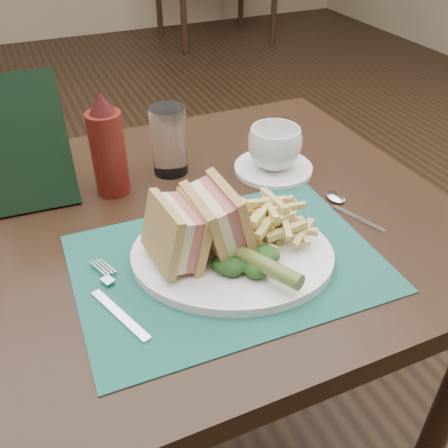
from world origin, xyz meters
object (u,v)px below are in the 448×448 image
sandwich_half_b (205,222)px  check_presenter (25,144)px  saucer (273,168)px  drinking_glass (169,141)px  table_main (194,360)px  coffee_cup (275,148)px  ketchup_bottle (107,144)px  sandwich_half_a (162,237)px  plate (232,255)px  placemat (227,263)px

sandwich_half_b → check_presenter: (-0.21, 0.27, 0.04)m
saucer → drinking_glass: 0.21m
table_main → coffee_cup: size_ratio=8.95×
ketchup_bottle → table_main: bearing=-54.4°
sandwich_half_a → coffee_cup: 0.35m
plate → check_presenter: size_ratio=1.33×
table_main → drinking_glass: (0.03, 0.15, 0.44)m
table_main → check_presenter: 0.55m
sandwich_half_a → ketchup_bottle: 0.25m
sandwich_half_a → ketchup_bottle: size_ratio=0.53×
sandwich_half_a → plate: bearing=-11.5°
table_main → saucer: size_ratio=6.00×
placemat → sandwich_half_a: bearing=170.3°
sandwich_half_b → ketchup_bottle: bearing=106.5°
plate → saucer: (0.18, 0.21, -0.00)m
table_main → sandwich_half_a: bearing=-121.7°
saucer → drinking_glass: drinking_glass is taller
plate → drinking_glass: size_ratio=2.31×
check_presenter → plate: bearing=-46.3°
saucer → drinking_glass: size_ratio=1.15×
plate → saucer: bearing=73.6°
sandwich_half_b → saucer: sandwich_half_b is taller
plate → sandwich_half_a: (-0.10, 0.01, 0.06)m
sandwich_half_b → check_presenter: 0.34m
placemat → coffee_cup: 0.29m
placemat → coffee_cup: coffee_cup is taller
coffee_cup → ketchup_bottle: 0.31m
sandwich_half_a → coffee_cup: (0.28, 0.20, -0.02)m
placemat → sandwich_half_a: size_ratio=4.49×
plate → check_presenter: check_presenter is taller
table_main → placemat: placemat is taller
check_presenter → table_main: bearing=-31.1°
plate → sandwich_half_b: (-0.04, 0.02, 0.06)m
sandwich_half_b → saucer: 0.30m
ketchup_bottle → check_presenter: bearing=169.8°
saucer → sandwich_half_a: bearing=-144.8°
placemat → sandwich_half_b: (-0.03, 0.02, 0.07)m
table_main → placemat: size_ratio=2.03×
ketchup_bottle → coffee_cup: bearing=-9.8°
placemat → ketchup_bottle: 0.30m
table_main → placemat: (0.01, -0.14, 0.38)m
placemat → drinking_glass: size_ratio=3.40×
ketchup_bottle → saucer: bearing=-9.8°
table_main → check_presenter: (-0.22, 0.15, 0.48)m
table_main → plate: plate is taller
saucer → check_presenter: check_presenter is taller
coffee_cup → drinking_glass: bearing=157.0°
drinking_glass → check_presenter: bearing=-179.4°
ketchup_bottle → placemat: bearing=-68.5°
sandwich_half_b → saucer: size_ratio=0.71×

